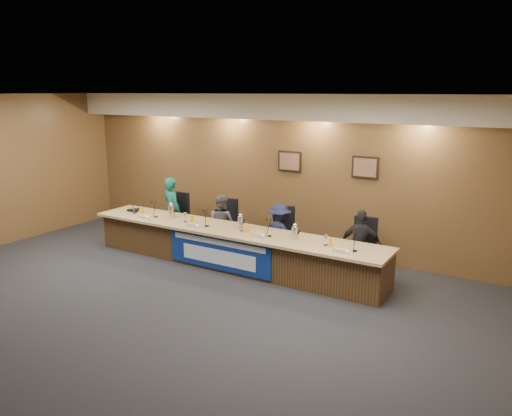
{
  "coord_description": "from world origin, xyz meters",
  "views": [
    {
      "loc": [
        5.09,
        -5.05,
        3.25
      ],
      "look_at": [
        0.45,
        2.56,
        1.16
      ],
      "focal_mm": 35.0,
      "sensor_mm": 36.0,
      "label": 1
    }
  ],
  "objects_px": {
    "carafe_right": "(295,233)",
    "office_chair_a": "(176,220)",
    "banner": "(219,253)",
    "panelist_d": "(361,245)",
    "dais_body": "(231,248)",
    "panelist_b": "(222,224)",
    "office_chair_c": "(282,238)",
    "panelist_a": "(172,210)",
    "speakerphone": "(134,210)",
    "panelist_c": "(279,234)",
    "carafe_mid": "(241,223)",
    "carafe_left": "(172,212)",
    "office_chair_b": "(224,228)",
    "office_chair_d": "(362,252)"
  },
  "relations": [
    {
      "from": "carafe_mid",
      "to": "panelist_b",
      "type": "bearing_deg",
      "value": 146.75
    },
    {
      "from": "panelist_a",
      "to": "office_chair_c",
      "type": "bearing_deg",
      "value": -156.67
    },
    {
      "from": "office_chair_a",
      "to": "carafe_right",
      "type": "xyz_separation_m",
      "value": [
        3.3,
        -0.72,
        0.38
      ]
    },
    {
      "from": "carafe_left",
      "to": "office_chair_b",
      "type": "bearing_deg",
      "value": 38.45
    },
    {
      "from": "office_chair_d",
      "to": "office_chair_c",
      "type": "bearing_deg",
      "value": 171.13
    },
    {
      "from": "banner",
      "to": "office_chair_a",
      "type": "xyz_separation_m",
      "value": [
        -1.95,
        1.11,
        0.1
      ]
    },
    {
      "from": "dais_body",
      "to": "panelist_d",
      "type": "distance_m",
      "value": 2.42
    },
    {
      "from": "office_chair_a",
      "to": "carafe_left",
      "type": "relative_size",
      "value": 1.97
    },
    {
      "from": "panelist_a",
      "to": "office_chair_d",
      "type": "distance_m",
      "value": 4.28
    },
    {
      "from": "office_chair_c",
      "to": "office_chair_d",
      "type": "xyz_separation_m",
      "value": [
        1.62,
        0.0,
        0.0
      ]
    },
    {
      "from": "panelist_c",
      "to": "office_chair_a",
      "type": "height_order",
      "value": "panelist_c"
    },
    {
      "from": "carafe_right",
      "to": "speakerphone",
      "type": "bearing_deg",
      "value": 179.38
    },
    {
      "from": "dais_body",
      "to": "panelist_c",
      "type": "distance_m",
      "value": 0.95
    },
    {
      "from": "dais_body",
      "to": "speakerphone",
      "type": "xyz_separation_m",
      "value": [
        -2.51,
        0.02,
        0.43
      ]
    },
    {
      "from": "dais_body",
      "to": "panelist_d",
      "type": "bearing_deg",
      "value": 14.41
    },
    {
      "from": "office_chair_a",
      "to": "banner",
      "type": "bearing_deg",
      "value": -31.09
    },
    {
      "from": "banner",
      "to": "panelist_c",
      "type": "relative_size",
      "value": 1.86
    },
    {
      "from": "dais_body",
      "to": "carafe_right",
      "type": "xyz_separation_m",
      "value": [
        1.35,
        -0.02,
        0.51
      ]
    },
    {
      "from": "banner",
      "to": "panelist_d",
      "type": "xyz_separation_m",
      "value": [
        2.33,
        1.01,
        0.25
      ]
    },
    {
      "from": "dais_body",
      "to": "carafe_mid",
      "type": "distance_m",
      "value": 0.55
    },
    {
      "from": "dais_body",
      "to": "speakerphone",
      "type": "height_order",
      "value": "speakerphone"
    },
    {
      "from": "office_chair_c",
      "to": "carafe_right",
      "type": "height_order",
      "value": "carafe_right"
    },
    {
      "from": "panelist_c",
      "to": "panelist_d",
      "type": "bearing_deg",
      "value": -171.95
    },
    {
      "from": "panelist_b",
      "to": "office_chair_c",
      "type": "xyz_separation_m",
      "value": [
        1.35,
        0.1,
        -0.13
      ]
    },
    {
      "from": "carafe_mid",
      "to": "speakerphone",
      "type": "relative_size",
      "value": 0.73
    },
    {
      "from": "office_chair_c",
      "to": "office_chair_d",
      "type": "bearing_deg",
      "value": -17.24
    },
    {
      "from": "banner",
      "to": "office_chair_d",
      "type": "xyz_separation_m",
      "value": [
        2.33,
        1.11,
        0.1
      ]
    },
    {
      "from": "banner",
      "to": "office_chair_c",
      "type": "xyz_separation_m",
      "value": [
        0.7,
        1.11,
        0.1
      ]
    },
    {
      "from": "panelist_d",
      "to": "speakerphone",
      "type": "distance_m",
      "value": 4.87
    },
    {
      "from": "dais_body",
      "to": "office_chair_d",
      "type": "bearing_deg",
      "value": 16.7
    },
    {
      "from": "office_chair_a",
      "to": "carafe_mid",
      "type": "height_order",
      "value": "carafe_mid"
    },
    {
      "from": "office_chair_a",
      "to": "carafe_mid",
      "type": "bearing_deg",
      "value": -18.1
    },
    {
      "from": "dais_body",
      "to": "panelist_b",
      "type": "height_order",
      "value": "panelist_b"
    },
    {
      "from": "panelist_c",
      "to": "carafe_mid",
      "type": "relative_size",
      "value": 5.08
    },
    {
      "from": "carafe_left",
      "to": "speakerphone",
      "type": "height_order",
      "value": "carafe_left"
    },
    {
      "from": "banner",
      "to": "office_chair_d",
      "type": "distance_m",
      "value": 2.58
    },
    {
      "from": "banner",
      "to": "carafe_left",
      "type": "bearing_deg",
      "value": 163.02
    },
    {
      "from": "carafe_left",
      "to": "office_chair_d",
      "type": "bearing_deg",
      "value": 9.86
    },
    {
      "from": "panelist_d",
      "to": "carafe_mid",
      "type": "bearing_deg",
      "value": 3.0
    },
    {
      "from": "panelist_a",
      "to": "speakerphone",
      "type": "distance_m",
      "value": 0.81
    },
    {
      "from": "office_chair_b",
      "to": "office_chair_c",
      "type": "bearing_deg",
      "value": -9.3
    },
    {
      "from": "carafe_right",
      "to": "banner",
      "type": "bearing_deg",
      "value": -163.85
    },
    {
      "from": "carafe_right",
      "to": "office_chair_a",
      "type": "bearing_deg",
      "value": 167.67
    },
    {
      "from": "panelist_d",
      "to": "carafe_left",
      "type": "bearing_deg",
      "value": -2.69
    },
    {
      "from": "panelist_c",
      "to": "office_chair_d",
      "type": "bearing_deg",
      "value": -168.42
    },
    {
      "from": "speakerphone",
      "to": "office_chair_c",
      "type": "bearing_deg",
      "value": 11.94
    },
    {
      "from": "office_chair_b",
      "to": "office_chair_a",
      "type": "bearing_deg",
      "value": 170.7
    },
    {
      "from": "panelist_a",
      "to": "office_chair_a",
      "type": "height_order",
      "value": "panelist_a"
    },
    {
      "from": "panelist_b",
      "to": "panelist_d",
      "type": "bearing_deg",
      "value": -175.23
    },
    {
      "from": "banner",
      "to": "carafe_right",
      "type": "height_order",
      "value": "carafe_right"
    }
  ]
}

